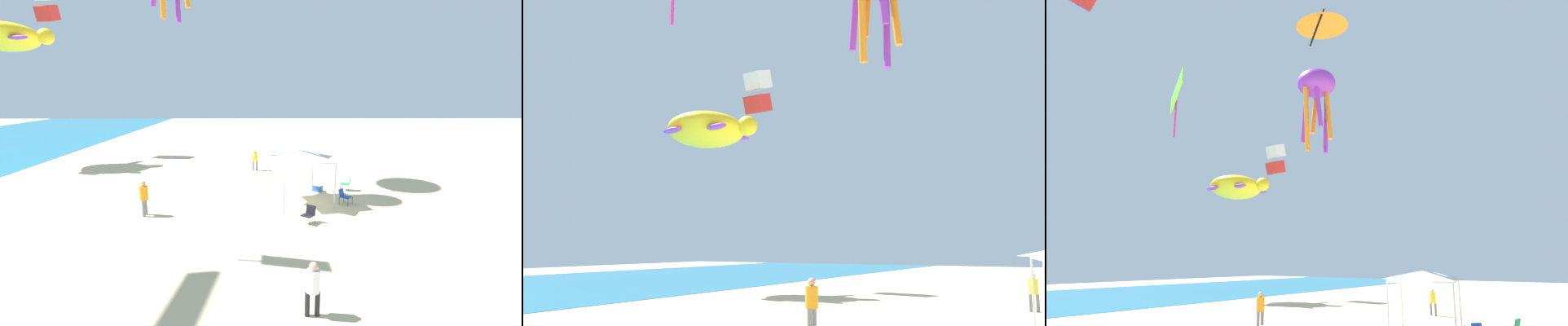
# 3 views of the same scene
# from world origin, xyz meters

# --- Properties ---
(canopy_tent) EXTENTS (3.83, 3.49, 2.92)m
(canopy_tent) POSITION_xyz_m (0.99, -0.40, 2.65)
(canopy_tent) COLOR #B7B7BC
(canopy_tent) RESTS_ON ground
(folding_chair_left_of_tent) EXTENTS (0.66, 0.74, 0.82)m
(folding_chair_left_of_tent) POSITION_xyz_m (3.26, -3.61, 0.47)
(folding_chair_left_of_tent) COLOR black
(folding_chair_left_of_tent) RESTS_ON ground
(person_by_tent) EXTENTS (0.48, 0.42, 1.79)m
(person_by_tent) POSITION_xyz_m (-1.22, 7.55, 1.05)
(person_by_tent) COLOR slate
(person_by_tent) RESTS_ON ground
(person_near_umbrella) EXTENTS (0.39, 0.43, 1.63)m
(person_near_umbrella) POSITION_xyz_m (8.96, 2.13, 0.96)
(person_near_umbrella) COLOR slate
(person_near_umbrella) RESTS_ON ground
(kite_octopus_purple) EXTENTS (2.43, 2.43, 5.40)m
(kite_octopus_purple) POSITION_xyz_m (2.73, 6.67, 14.09)
(kite_octopus_purple) COLOR purple
(kite_delta_orange) EXTENTS (5.13, 5.14, 3.19)m
(kite_delta_orange) POSITION_xyz_m (6.64, 8.75, 21.20)
(kite_delta_orange) COLOR orange
(kite_box_white) EXTENTS (1.86, 1.61, 3.32)m
(kite_box_white) POSITION_xyz_m (15.99, 20.66, 13.70)
(kite_box_white) COLOR white
(kite_diamond_lime) EXTENTS (1.38, 2.52, 4.03)m
(kite_diamond_lime) POSITION_xyz_m (-5.08, 10.39, 12.10)
(kite_diamond_lime) COLOR #66D82D
(kite_turtle_yellow) EXTENTS (5.91, 6.33, 2.82)m
(kite_turtle_yellow) POSITION_xyz_m (10.91, 21.19, 10.11)
(kite_turtle_yellow) COLOR yellow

